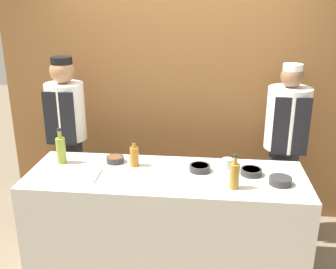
% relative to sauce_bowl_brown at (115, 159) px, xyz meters
% --- Properties ---
extents(ground_plane, '(14.00, 14.00, 0.00)m').
position_rel_sauce_bowl_brown_xyz_m(ground_plane, '(0.45, -0.19, -0.92)').
color(ground_plane, '#756651').
extents(cabinet_wall, '(3.55, 0.18, 2.40)m').
position_rel_sauce_bowl_brown_xyz_m(cabinet_wall, '(0.45, 0.92, 0.28)').
color(cabinet_wall, brown).
rests_on(cabinet_wall, ground_plane).
extents(counter, '(2.20, 0.75, 0.89)m').
position_rel_sauce_bowl_brown_xyz_m(counter, '(0.45, -0.19, -0.47)').
color(counter, beige).
rests_on(counter, ground_plane).
extents(sauce_bowl_brown, '(0.15, 0.15, 0.05)m').
position_rel_sauce_bowl_brown_xyz_m(sauce_bowl_brown, '(0.00, 0.00, 0.00)').
color(sauce_bowl_brown, '#2D2D2D').
rests_on(sauce_bowl_brown, counter).
extents(sauce_bowl_red, '(0.17, 0.17, 0.05)m').
position_rel_sauce_bowl_brown_xyz_m(sauce_bowl_red, '(0.72, -0.10, 0.00)').
color(sauce_bowl_red, '#2D2D2D').
rests_on(sauce_bowl_red, counter).
extents(sauce_bowl_orange, '(0.17, 0.17, 0.05)m').
position_rel_sauce_bowl_brown_xyz_m(sauce_bowl_orange, '(1.32, -0.27, 0.00)').
color(sauce_bowl_orange, '#2D2D2D').
rests_on(sauce_bowl_orange, counter).
extents(sauce_bowl_yellow, '(0.17, 0.17, 0.05)m').
position_rel_sauce_bowl_brown_xyz_m(sauce_bowl_yellow, '(1.12, -0.13, -0.00)').
color(sauce_bowl_yellow, '#2D2D2D').
rests_on(sauce_bowl_yellow, counter).
extents(cutting_board, '(0.37, 0.26, 0.02)m').
position_rel_sauce_bowl_brown_xyz_m(cutting_board, '(-0.25, -0.29, -0.02)').
color(cutting_board, white).
rests_on(cutting_board, counter).
extents(bottle_amber, '(0.07, 0.07, 0.22)m').
position_rel_sauce_bowl_brown_xyz_m(bottle_amber, '(0.18, -0.06, 0.06)').
color(bottle_amber, '#9E661E').
rests_on(bottle_amber, counter).
extents(bottle_oil, '(0.08, 0.08, 0.30)m').
position_rel_sauce_bowl_brown_xyz_m(bottle_oil, '(-0.44, -0.06, 0.09)').
color(bottle_oil, olive).
rests_on(bottle_oil, counter).
extents(bottle_vinegar, '(0.07, 0.07, 0.26)m').
position_rel_sauce_bowl_brown_xyz_m(bottle_vinegar, '(0.97, -0.38, 0.07)').
color(bottle_vinegar, olive).
rests_on(bottle_vinegar, counter).
extents(cup_steel, '(0.09, 0.09, 0.08)m').
position_rel_sauce_bowl_brown_xyz_m(cup_steel, '(0.94, -0.02, 0.01)').
color(cup_steel, '#B7B7BC').
rests_on(cup_steel, counter).
extents(chef_left, '(0.36, 0.36, 1.70)m').
position_rel_sauce_bowl_brown_xyz_m(chef_left, '(-0.56, 0.43, 0.01)').
color(chef_left, '#28282D').
rests_on(chef_left, ground_plane).
extents(chef_right, '(0.38, 0.38, 1.68)m').
position_rel_sauce_bowl_brown_xyz_m(chef_right, '(1.47, 0.43, -0.02)').
color(chef_right, '#28282D').
rests_on(chef_right, ground_plane).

